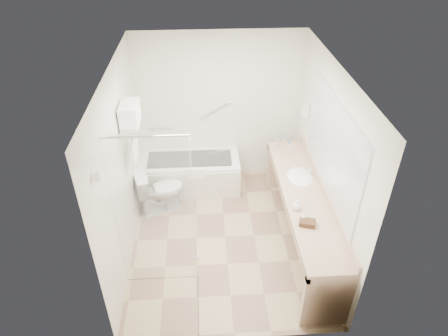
{
  "coord_description": "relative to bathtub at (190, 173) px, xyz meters",
  "views": [
    {
      "loc": [
        -0.27,
        -4.17,
        4.08
      ],
      "look_at": [
        0.0,
        0.3,
        1.0
      ],
      "focal_mm": 32.0,
      "sensor_mm": 36.0,
      "label": 1
    }
  ],
  "objects": [
    {
      "name": "mirror",
      "position": [
        1.79,
        -1.39,
        1.27
      ],
      "size": [
        0.02,
        2.0,
        1.2
      ],
      "primitive_type": "cube",
      "color": "silver",
      "rests_on": "wall_right"
    },
    {
      "name": "sink",
      "position": [
        1.55,
        -0.99,
        0.54
      ],
      "size": [
        0.4,
        0.52,
        0.14
      ],
      "primitive_type": "ellipsoid",
      "color": "white",
      "rests_on": "vanity_counter"
    },
    {
      "name": "bathtub",
      "position": [
        0.0,
        0.0,
        0.0
      ],
      "size": [
        1.6,
        0.73,
        0.59
      ],
      "color": "white",
      "rests_on": "floor"
    },
    {
      "name": "hairdryer_unit",
      "position": [
        1.75,
        -0.19,
        1.17
      ],
      "size": [
        0.08,
        0.1,
        0.18
      ],
      "primitive_type": "cube",
      "color": "silver",
      "rests_on": "wall_right"
    },
    {
      "name": "vanity_counter",
      "position": [
        1.52,
        -1.39,
        0.36
      ],
      "size": [
        0.55,
        2.7,
        0.95
      ],
      "color": "tan",
      "rests_on": "floor"
    },
    {
      "name": "wall_front",
      "position": [
        0.5,
        -2.84,
        0.97
      ],
      "size": [
        2.6,
        0.1,
        2.5
      ],
      "primitive_type": "cube",
      "color": "beige",
      "rests_on": "ground"
    },
    {
      "name": "water_bottle_right",
      "position": [
        1.49,
        -0.14,
        0.65
      ],
      "size": [
        0.05,
        0.05,
        0.17
      ],
      "rotation": [
        0.0,
        0.0,
        -0.34
      ],
      "color": "silver",
      "rests_on": "vanity_counter"
    },
    {
      "name": "wall_back",
      "position": [
        0.5,
        0.36,
        0.97
      ],
      "size": [
        2.6,
        0.1,
        2.5
      ],
      "primitive_type": "cube",
      "color": "beige",
      "rests_on": "ground"
    },
    {
      "name": "faucet",
      "position": [
        1.7,
        -0.99,
        0.65
      ],
      "size": [
        0.03,
        0.03,
        0.14
      ],
      "primitive_type": "cylinder",
      "color": "silver",
      "rests_on": "vanity_counter"
    },
    {
      "name": "soap_bottle_a",
      "position": [
        1.38,
        -1.9,
        0.6
      ],
      "size": [
        0.06,
        0.12,
        0.05
      ],
      "primitive_type": "imported",
      "rotation": [
        0.0,
        0.0,
        0.12
      ],
      "color": "silver",
      "rests_on": "vanity_counter"
    },
    {
      "name": "drinking_glass_far",
      "position": [
        1.37,
        -0.2,
        0.61
      ],
      "size": [
        0.08,
        0.08,
        0.08
      ],
      "primitive_type": "cylinder",
      "rotation": [
        0.0,
        0.0,
        0.36
      ],
      "color": "silver",
      "rests_on": "vanity_counter"
    },
    {
      "name": "drinking_glass_near",
      "position": [
        1.33,
        -0.27,
        0.62
      ],
      "size": [
        0.08,
        0.08,
        0.08
      ],
      "primitive_type": "cylinder",
      "rotation": [
        0.0,
        0.0,
        -0.23
      ],
      "color": "silver",
      "rests_on": "vanity_counter"
    },
    {
      "name": "grab_bar_short",
      "position": [
        -0.45,
        0.32,
        0.67
      ],
      "size": [
        0.4,
        0.03,
        0.03
      ],
      "primitive_type": "cylinder",
      "rotation": [
        0.0,
        1.57,
        0.0
      ],
      "color": "silver",
      "rests_on": "wall_back"
    },
    {
      "name": "soap_bottle_b",
      "position": [
        1.36,
        -1.68,
        0.63
      ],
      "size": [
        0.14,
        0.16,
        0.1
      ],
      "primitive_type": "imported",
      "rotation": [
        0.0,
        0.0,
        0.29
      ],
      "color": "silver",
      "rests_on": "vanity_counter"
    },
    {
      "name": "water_bottle_left",
      "position": [
        1.5,
        -0.39,
        0.66
      ],
      "size": [
        0.06,
        0.06,
        0.19
      ],
      "rotation": [
        0.0,
        0.0,
        0.29
      ],
      "color": "silver",
      "rests_on": "vanity_counter"
    },
    {
      "name": "water_bottle_mid",
      "position": [
        1.38,
        -0.14,
        0.65
      ],
      "size": [
        0.05,
        0.05,
        0.17
      ],
      "rotation": [
        0.0,
        0.0,
        -0.11
      ],
      "color": "silver",
      "rests_on": "vanity_counter"
    },
    {
      "name": "wall_left",
      "position": [
        -0.8,
        -1.24,
        0.97
      ],
      "size": [
        0.1,
        3.2,
        2.5
      ],
      "primitive_type": "cube",
      "color": "beige",
      "rests_on": "ground"
    },
    {
      "name": "grab_bar_long",
      "position": [
        0.45,
        0.32,
        0.97
      ],
      "size": [
        0.53,
        0.03,
        0.33
      ],
      "primitive_type": "cylinder",
      "rotation": [
        0.0,
        1.05,
        0.0
      ],
      "color": "silver",
      "rests_on": "wall_back"
    },
    {
      "name": "shower_enclosure",
      "position": [
        -0.13,
        -2.16,
        0.79
      ],
      "size": [
        0.96,
        0.91,
        2.11
      ],
      "color": "silver",
      "rests_on": "floor"
    },
    {
      "name": "toilet",
      "position": [
        -0.45,
        -0.56,
        0.09
      ],
      "size": [
        0.83,
        0.64,
        0.72
      ],
      "primitive_type": "imported",
      "rotation": [
        0.0,
        0.0,
        1.92
      ],
      "color": "white",
      "rests_on": "floor"
    },
    {
      "name": "ceiling",
      "position": [
        0.5,
        -1.24,
        2.22
      ],
      "size": [
        2.6,
        3.2,
        0.1
      ],
      "primitive_type": "cube",
      "color": "white",
      "rests_on": "wall_back"
    },
    {
      "name": "floor",
      "position": [
        0.5,
        -1.24,
        -0.28
      ],
      "size": [
        3.2,
        3.2,
        0.0
      ],
      "primitive_type": "plane",
      "color": "tan",
      "rests_on": "ground"
    },
    {
      "name": "amenity_basket",
      "position": [
        1.42,
        -1.97,
        0.61
      ],
      "size": [
        0.22,
        0.18,
        0.06
      ],
      "primitive_type": "cube",
      "rotation": [
        0.0,
        0.0,
        -0.3
      ],
      "color": "#442A18",
      "rests_on": "vanity_counter"
    },
    {
      "name": "towel_shelf",
      "position": [
        -0.67,
        -0.89,
        1.48
      ],
      "size": [
        0.24,
        0.55,
        0.81
      ],
      "color": "silver",
      "rests_on": "wall_left"
    },
    {
      "name": "wall_right",
      "position": [
        1.8,
        -1.24,
        0.97
      ],
      "size": [
        0.1,
        3.2,
        2.5
      ],
      "primitive_type": "cube",
      "color": "beige",
      "rests_on": "ground"
    }
  ]
}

